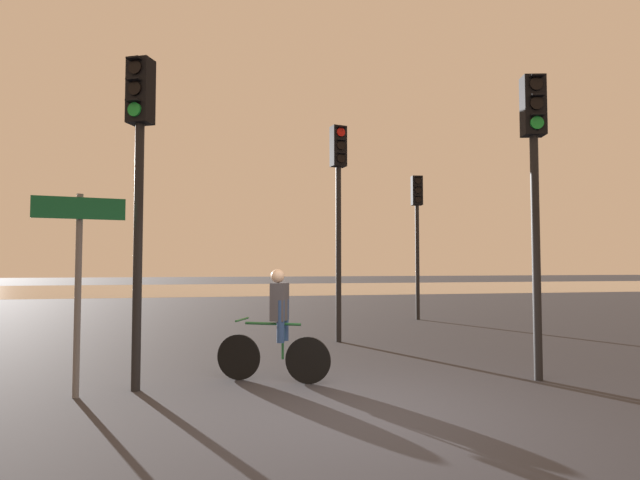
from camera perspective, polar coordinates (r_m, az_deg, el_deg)
ground_plane at (r=5.82m, az=4.80°, el=-19.67°), size 120.00×120.00×0.00m
water_strip at (r=34.15m, az=-8.45°, el=-5.53°), size 80.00×16.00×0.01m
traffic_light_near_right at (r=8.13m, az=23.31°, el=7.62°), size 0.37×0.38×4.50m
traffic_light_near_left at (r=7.33m, az=-19.96°, el=8.75°), size 0.39×0.41×4.52m
traffic_light_far_right at (r=15.57m, az=11.04°, el=2.33°), size 0.34×0.36×4.39m
traffic_light_center at (r=11.04m, az=2.13°, el=5.51°), size 0.36×0.38×4.74m
direction_sign_post at (r=7.10m, az=-25.89°, el=-2.47°), size 1.09×0.23×2.60m
cyclist at (r=7.32m, az=-4.93°, el=-9.61°), size 1.58×0.78×1.62m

